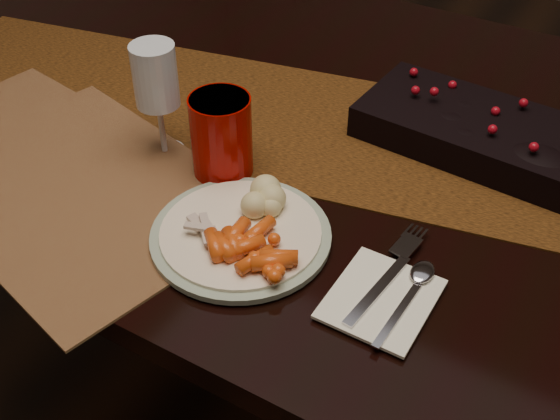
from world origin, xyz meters
The scene contains 15 objects.
floor centered at (0.00, 0.00, 0.00)m, with size 5.00×5.00×0.00m, color black.
dining_table centered at (0.00, 0.00, 0.38)m, with size 1.80×1.00×0.75m, color black.
table_runner centered at (0.02, 0.00, 0.75)m, with size 1.66×0.34×0.00m, color #4D3411.
centerpiece centered at (0.14, 0.06, 0.79)m, with size 0.34×0.18×0.07m, color black, non-canonical shape.
placemat_main centered at (-0.30, -0.33, 0.75)m, with size 0.47×0.34×0.00m, color brown.
placemat_second centered at (-0.44, -0.31, 0.75)m, with size 0.43×0.31×0.00m, color #96694B.
dinner_plate centered at (-0.05, -0.31, 0.76)m, with size 0.24×0.24×0.01m, color #FFEDCC.
baby_carrots centered at (-0.01, -0.33, 0.78)m, with size 0.12×0.10×0.02m, color #D64911, non-canonical shape.
mashed_potatoes centered at (-0.04, -0.25, 0.79)m, with size 0.07×0.06×0.04m, color beige, non-canonical shape.
turkey_shreds centered at (-0.08, -0.34, 0.78)m, with size 0.06×0.06×0.01m, color #BBA79B, non-canonical shape.
napkin centered at (0.16, -0.31, 0.76)m, with size 0.12×0.14×0.00m, color white.
fork centered at (0.15, -0.28, 0.76)m, with size 0.03×0.18×0.00m, color beige, non-canonical shape.
spoon centered at (0.18, -0.31, 0.76)m, with size 0.03×0.14×0.00m, color silver, non-canonical shape.
red_cup centered at (-0.15, -0.19, 0.81)m, with size 0.09×0.09×0.12m, color #8E0400.
wine_glass centered at (-0.25, -0.20, 0.84)m, with size 0.06×0.06×0.18m, color #AEB6BC, non-canonical shape.
Camera 1 is at (0.34, -0.86, 1.38)m, focal length 45.00 mm.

